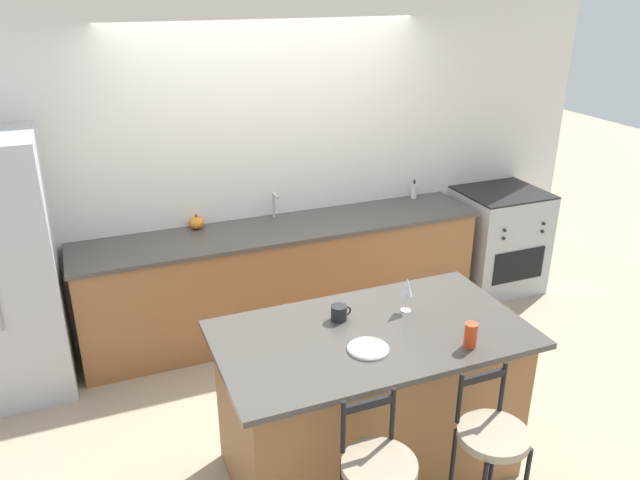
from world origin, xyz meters
name	(u,v)px	position (x,y,z in m)	size (l,w,h in m)	color
ground_plane	(300,347)	(0.00, 0.00, 0.00)	(18.00, 18.00, 0.00)	tan
wall_back	(269,165)	(0.00, 0.69, 1.35)	(6.00, 0.07, 2.70)	silver
back_counter	(284,277)	(0.00, 0.37, 0.46)	(3.33, 0.68, 0.93)	#936038
sink_faucet	(274,202)	(0.00, 0.57, 1.06)	(0.02, 0.13, 0.22)	#ADAFB5
kitchen_island	(370,401)	(-0.07, -1.41, 0.48)	(1.76, 0.96, 0.96)	#936038
oven_range	(497,240)	(2.13, 0.33, 0.48)	(0.76, 0.70, 0.97)	#ADAFB5
bar_stool_far	(490,454)	(0.24, -2.14, 0.59)	(0.36, 0.36, 1.02)	black
dinner_plate	(368,348)	(-0.17, -1.57, 0.97)	(0.22, 0.22, 0.02)	white
wine_glass	(407,287)	(0.22, -1.27, 1.11)	(0.06, 0.06, 0.22)	white
coffee_mug	(339,313)	(-0.19, -1.22, 1.00)	(0.12, 0.09, 0.09)	#232326
tumbler_cup	(471,335)	(0.34, -1.74, 1.03)	(0.07, 0.07, 0.14)	red
pumpkin_decoration	(197,223)	(-0.65, 0.58, 0.97)	(0.12, 0.12, 0.12)	orange
soap_bottle	(414,191)	(1.34, 0.59, 1.00)	(0.05, 0.05, 0.17)	silver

